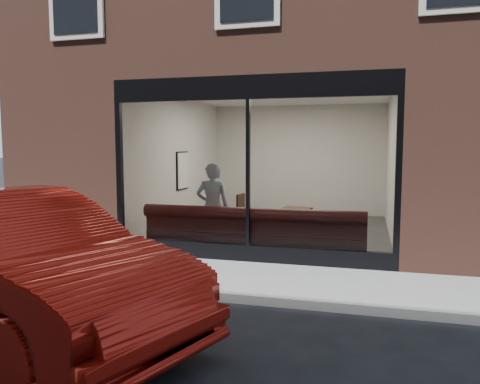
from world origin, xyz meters
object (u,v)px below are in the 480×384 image
(person, at_px, (213,207))
(cafe_table_right, at_px, (295,209))
(banquette, at_px, (253,244))
(cafe_table_left, at_px, (186,208))
(cafe_chair_left, at_px, (233,225))
(parked_car, at_px, (11,264))

(person, height_order, cafe_table_right, person)
(banquette, relative_size, cafe_table_left, 7.26)
(cafe_table_left, bearing_deg, cafe_chair_left, 60.74)
(banquette, height_order, cafe_chair_left, banquette)
(person, xyz_separation_m, parked_car, (-0.82, -4.31, -0.09))
(cafe_table_right, bearing_deg, banquette, -116.51)
(person, bearing_deg, banquette, 150.92)
(cafe_chair_left, height_order, parked_car, parked_car)
(cafe_table_left, distance_m, cafe_chair_left, 1.44)
(banquette, xyz_separation_m, cafe_chair_left, (-0.93, 1.87, 0.01))
(parked_car, bearing_deg, cafe_table_right, -3.60)
(cafe_table_left, bearing_deg, banquette, -23.76)
(cafe_table_right, xyz_separation_m, cafe_chair_left, (-1.52, 0.69, -0.50))
(cafe_chair_left, xyz_separation_m, parked_car, (-0.74, -5.97, 0.52))
(person, relative_size, parked_car, 0.37)
(cafe_table_left, distance_m, parked_car, 4.79)
(person, relative_size, cafe_chair_left, 4.25)
(cafe_table_right, height_order, parked_car, parked_car)
(banquette, bearing_deg, cafe_table_left, 156.24)
(banquette, xyz_separation_m, person, (-0.85, 0.22, 0.62))
(banquette, bearing_deg, cafe_chair_left, 116.34)
(cafe_table_left, bearing_deg, parked_car, -91.02)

